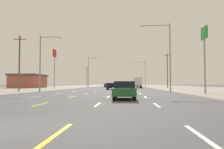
{
  "coord_description": "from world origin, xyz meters",
  "views": [
    {
      "loc": [
        3.47,
        -5.76,
        1.25
      ],
      "look_at": [
        -0.35,
        51.25,
        3.76
      ],
      "focal_mm": 34.21,
      "sensor_mm": 36.0,
      "label": 1
    }
  ],
  "objects_px": {
    "suv_far_right_distant_a": "(134,84)",
    "pole_sign_right_row_0": "(204,43)",
    "streetlight_left_row_1": "(90,70)",
    "hatchback_far_right_distant_c": "(132,85)",
    "hatchback_inner_right_farthest": "(127,85)",
    "pole_sign_left_row_1": "(55,58)",
    "streetlight_right_row_1": "(143,72)",
    "hatchback_far_right_farther": "(136,85)",
    "box_truck_far_right_midfar": "(138,82)",
    "sedan_inner_left_far": "(107,85)",
    "sedan_inner_right_nearest": "(124,90)",
    "streetlight_left_row_0": "(42,59)",
    "sedan_center_turn_near": "(111,86)",
    "hatchback_inner_right_mid": "(127,86)",
    "sedan_far_left_distant_b": "(108,85)",
    "streetlight_right_row_0": "(167,52)"
  },
  "relations": [
    {
      "from": "sedan_inner_left_far",
      "to": "streetlight_left_row_0",
      "type": "distance_m",
      "value": 43.96
    },
    {
      "from": "sedan_center_turn_near",
      "to": "suv_far_right_distant_a",
      "type": "distance_m",
      "value": 59.53
    },
    {
      "from": "hatchback_far_right_farther",
      "to": "streetlight_right_row_1",
      "type": "height_order",
      "value": "streetlight_right_row_1"
    },
    {
      "from": "box_truck_far_right_midfar",
      "to": "streetlight_right_row_0",
      "type": "distance_m",
      "value": 35.38
    },
    {
      "from": "suv_far_right_distant_a",
      "to": "streetlight_right_row_1",
      "type": "relative_size",
      "value": 0.53
    },
    {
      "from": "streetlight_right_row_1",
      "to": "hatchback_far_right_farther",
      "type": "bearing_deg",
      "value": 129.08
    },
    {
      "from": "pole_sign_left_row_1",
      "to": "streetlight_right_row_0",
      "type": "bearing_deg",
      "value": -43.81
    },
    {
      "from": "sedan_inner_right_nearest",
      "to": "pole_sign_right_row_0",
      "type": "relative_size",
      "value": 0.5
    },
    {
      "from": "hatchback_far_right_distant_c",
      "to": "pole_sign_right_row_0",
      "type": "xyz_separation_m",
      "value": [
        6.91,
        -105.45,
        5.92
      ]
    },
    {
      "from": "sedan_inner_left_far",
      "to": "sedan_far_left_distant_b",
      "type": "height_order",
      "value": "same"
    },
    {
      "from": "hatchback_inner_right_farthest",
      "to": "streetlight_left_row_0",
      "type": "xyz_separation_m",
      "value": [
        -13.4,
        -48.1,
        4.37
      ]
    },
    {
      "from": "streetlight_left_row_0",
      "to": "streetlight_right_row_1",
      "type": "xyz_separation_m",
      "value": [
        19.35,
        43.09,
        0.32
      ]
    },
    {
      "from": "box_truck_far_right_midfar",
      "to": "hatchback_inner_right_farthest",
      "type": "height_order",
      "value": "box_truck_far_right_midfar"
    },
    {
      "from": "hatchback_inner_right_mid",
      "to": "streetlight_right_row_1",
      "type": "xyz_separation_m",
      "value": [
        5.89,
        28.8,
        4.69
      ]
    },
    {
      "from": "pole_sign_right_row_0",
      "to": "streetlight_left_row_1",
      "type": "relative_size",
      "value": 0.83
    },
    {
      "from": "hatchback_inner_right_mid",
      "to": "streetlight_right_row_1",
      "type": "bearing_deg",
      "value": 78.45
    },
    {
      "from": "sedan_center_turn_near",
      "to": "hatchback_far_right_distant_c",
      "type": "relative_size",
      "value": 1.15
    },
    {
      "from": "hatchback_inner_right_mid",
      "to": "streetlight_left_row_1",
      "type": "bearing_deg",
      "value": 114.83
    },
    {
      "from": "box_truck_far_right_midfar",
      "to": "hatchback_far_right_distant_c",
      "type": "xyz_separation_m",
      "value": [
        0.02,
        66.86,
        -1.05
      ]
    },
    {
      "from": "streetlight_left_row_1",
      "to": "box_truck_far_right_midfar",
      "type": "bearing_deg",
      "value": -25.78
    },
    {
      "from": "hatchback_inner_right_mid",
      "to": "hatchback_inner_right_farthest",
      "type": "bearing_deg",
      "value": 90.1
    },
    {
      "from": "hatchback_far_right_farther",
      "to": "suv_far_right_distant_a",
      "type": "height_order",
      "value": "suv_far_right_distant_a"
    },
    {
      "from": "hatchback_inner_right_farthest",
      "to": "suv_far_right_distant_a",
      "type": "xyz_separation_m",
      "value": [
        3.56,
        25.32,
        0.24
      ]
    },
    {
      "from": "pole_sign_right_row_0",
      "to": "streetlight_left_row_0",
      "type": "distance_m",
      "value": 24.1
    },
    {
      "from": "sedan_far_left_distant_b",
      "to": "suv_far_right_distant_a",
      "type": "bearing_deg",
      "value": -49.27
    },
    {
      "from": "pole_sign_right_row_0",
      "to": "streetlight_right_row_1",
      "type": "bearing_deg",
      "value": 95.42
    },
    {
      "from": "sedan_inner_left_far",
      "to": "streetlight_right_row_1",
      "type": "distance_m",
      "value": 13.77
    },
    {
      "from": "box_truck_far_right_midfar",
      "to": "hatchback_far_right_distant_c",
      "type": "relative_size",
      "value": 1.85
    },
    {
      "from": "sedan_inner_right_nearest",
      "to": "streetlight_right_row_1",
      "type": "distance_m",
      "value": 58.79
    },
    {
      "from": "suv_far_right_distant_a",
      "to": "hatchback_far_right_distant_c",
      "type": "bearing_deg",
      "value": 90.19
    },
    {
      "from": "hatchback_inner_right_mid",
      "to": "streetlight_left_row_1",
      "type": "height_order",
      "value": "streetlight_left_row_1"
    },
    {
      "from": "box_truck_far_right_midfar",
      "to": "streetlight_left_row_1",
      "type": "xyz_separation_m",
      "value": [
        -16.71,
        8.07,
        4.45
      ]
    },
    {
      "from": "pole_sign_left_row_1",
      "to": "streetlight_left_row_1",
      "type": "xyz_separation_m",
      "value": [
        6.77,
        18.06,
        -2.05
      ]
    },
    {
      "from": "sedan_inner_left_far",
      "to": "suv_far_right_distant_a",
      "type": "xyz_separation_m",
      "value": [
        10.55,
        30.16,
        0.27
      ]
    },
    {
      "from": "pole_sign_right_row_0",
      "to": "sedan_inner_left_far",
      "type": "bearing_deg",
      "value": 110.35
    },
    {
      "from": "hatchback_inner_right_farthest",
      "to": "pole_sign_left_row_1",
      "type": "height_order",
      "value": "pole_sign_left_row_1"
    },
    {
      "from": "streetlight_left_row_0",
      "to": "suv_far_right_distant_a",
      "type": "bearing_deg",
      "value": 76.99
    },
    {
      "from": "sedan_inner_right_nearest",
      "to": "sedan_inner_left_far",
      "type": "xyz_separation_m",
      "value": [
        -6.71,
        58.44,
        0.0
      ]
    },
    {
      "from": "sedan_inner_left_far",
      "to": "streetlight_right_row_0",
      "type": "relative_size",
      "value": 0.43
    },
    {
      "from": "hatchback_inner_right_mid",
      "to": "sedan_far_left_distant_b",
      "type": "height_order",
      "value": "hatchback_inner_right_mid"
    },
    {
      "from": "sedan_center_turn_near",
      "to": "sedan_inner_left_far",
      "type": "bearing_deg",
      "value": 96.91
    },
    {
      "from": "suv_far_right_distant_a",
      "to": "pole_sign_right_row_0",
      "type": "distance_m",
      "value": 77.5
    },
    {
      "from": "pole_sign_right_row_0",
      "to": "hatchback_far_right_farther",
      "type": "bearing_deg",
      "value": 97.94
    },
    {
      "from": "sedan_inner_left_far",
      "to": "streetlight_left_row_0",
      "type": "bearing_deg",
      "value": -98.43
    },
    {
      "from": "box_truck_far_right_midfar",
      "to": "streetlight_right_row_0",
      "type": "height_order",
      "value": "streetlight_right_row_0"
    },
    {
      "from": "hatchback_inner_right_mid",
      "to": "streetlight_left_row_1",
      "type": "relative_size",
      "value": 0.36
    },
    {
      "from": "box_truck_far_right_midfar",
      "to": "sedan_inner_left_far",
      "type": "relative_size",
      "value": 1.6
    },
    {
      "from": "box_truck_far_right_midfar",
      "to": "pole_sign_left_row_1",
      "type": "bearing_deg",
      "value": -156.95
    },
    {
      "from": "box_truck_far_right_midfar",
      "to": "pole_sign_left_row_1",
      "type": "height_order",
      "value": "pole_sign_left_row_1"
    },
    {
      "from": "hatchback_inner_right_farthest",
      "to": "streetlight_right_row_0",
      "type": "distance_m",
      "value": 48.77
    }
  ]
}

